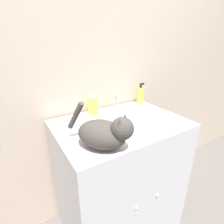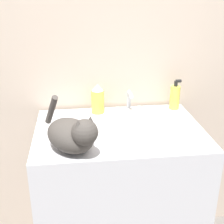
# 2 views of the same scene
# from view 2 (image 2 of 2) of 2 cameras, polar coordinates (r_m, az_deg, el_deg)

# --- Properties ---
(wall_back) EXTENTS (6.00, 0.05, 2.50)m
(wall_back) POSITION_cam_2_polar(r_m,az_deg,el_deg) (1.77, -0.20, 11.68)
(wall_back) COLOR #C6B29E
(wall_back) RESTS_ON ground_plane
(vanity_cabinet) EXTENTS (0.83, 0.60, 0.91)m
(vanity_cabinet) POSITION_cam_2_polar(r_m,az_deg,el_deg) (1.80, 1.18, -16.25)
(vanity_cabinet) COLOR silver
(vanity_cabinet) RESTS_ON ground_plane
(sink_basin) EXTENTS (0.40, 0.40, 0.04)m
(sink_basin) POSITION_cam_2_polar(r_m,az_deg,el_deg) (1.55, 4.40, -2.61)
(sink_basin) COLOR white
(sink_basin) RESTS_ON vanity_cabinet
(faucet) EXTENTS (0.15, 0.10, 0.13)m
(faucet) POSITION_cam_2_polar(r_m,az_deg,el_deg) (1.72, 3.12, 1.47)
(faucet) COLOR silver
(faucet) RESTS_ON vanity_cabinet
(cat) EXTENTS (0.28, 0.34, 0.22)m
(cat) POSITION_cam_2_polar(r_m,az_deg,el_deg) (1.33, -7.21, -4.04)
(cat) COLOR #47423D
(cat) RESTS_ON vanity_cabinet
(soap_bottle) EXTENTS (0.06, 0.06, 0.17)m
(soap_bottle) POSITION_cam_2_polar(r_m,az_deg,el_deg) (1.82, 11.43, 2.74)
(soap_bottle) COLOR #EADB4C
(soap_bottle) RESTS_ON vanity_cabinet
(spray_bottle) EXTENTS (0.07, 0.07, 0.17)m
(spray_bottle) POSITION_cam_2_polar(r_m,az_deg,el_deg) (1.72, -2.63, 2.38)
(spray_bottle) COLOR #EADB4C
(spray_bottle) RESTS_ON vanity_cabinet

